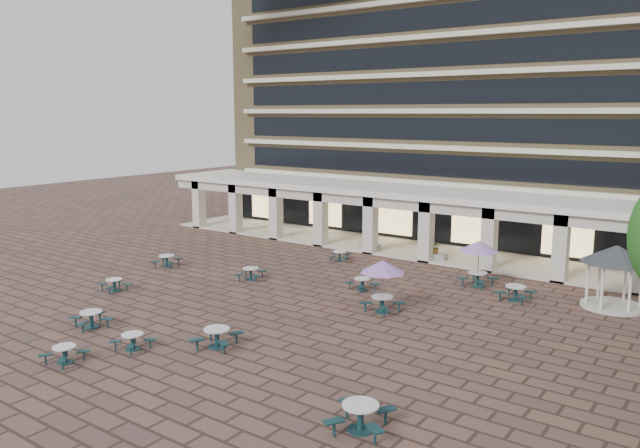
# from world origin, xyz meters

# --- Properties ---
(ground) EXTENTS (120.00, 120.00, 0.00)m
(ground) POSITION_xyz_m (0.00, 0.00, 0.00)
(ground) COLOR brown
(ground) RESTS_ON ground
(apartment_building) EXTENTS (40.00, 15.50, 25.20)m
(apartment_building) POSITION_xyz_m (0.00, 25.47, 12.60)
(apartment_building) COLOR #978155
(apartment_building) RESTS_ON ground
(retail_arcade) EXTENTS (42.00, 6.60, 4.40)m
(retail_arcade) POSITION_xyz_m (0.00, 14.80, 3.00)
(retail_arcade) COLOR white
(retail_arcade) RESTS_ON ground
(picnic_table_0) EXTENTS (1.71, 1.71, 0.66)m
(picnic_table_0) POSITION_xyz_m (-8.59, -3.72, 0.40)
(picnic_table_0) COLOR #163B43
(picnic_table_0) RESTS_ON ground
(picnic_table_1) EXTENTS (1.50, 1.50, 0.67)m
(picnic_table_1) POSITION_xyz_m (-0.74, -8.56, 0.40)
(picnic_table_1) COLOR #163B43
(picnic_table_1) RESTS_ON ground
(picnic_table_2) EXTENTS (1.62, 1.62, 0.67)m
(picnic_table_2) POSITION_xyz_m (-1.74, -11.00, 0.40)
(picnic_table_2) COLOR #163B43
(picnic_table_2) RESTS_ON ground
(picnic_table_3) EXTENTS (2.27, 2.27, 0.87)m
(picnic_table_3) POSITION_xyz_m (10.39, -8.72, 0.52)
(picnic_table_3) COLOR #163B43
(picnic_table_3) RESTS_ON ground
(picnic_table_5) EXTENTS (1.97, 1.97, 0.74)m
(picnic_table_5) POSITION_xyz_m (-4.46, -7.96, 0.44)
(picnic_table_5) COLOR #163B43
(picnic_table_5) RESTS_ON ground
(picnic_table_6) EXTENTS (2.22, 2.22, 2.56)m
(picnic_table_6) POSITION_xyz_m (5.10, 1.67, 2.18)
(picnic_table_6) COLOR #163B43
(picnic_table_6) RESTS_ON ground
(picnic_table_7) EXTENTS (2.18, 2.18, 0.82)m
(picnic_table_7) POSITION_xyz_m (1.90, -6.37, 0.49)
(picnic_table_7) COLOR #163B43
(picnic_table_7) RESTS_ON ground
(picnic_table_8) EXTENTS (1.99, 1.99, 0.73)m
(picnic_table_8) POSITION_xyz_m (-10.50, 1.57, 0.44)
(picnic_table_8) COLOR #163B43
(picnic_table_8) RESTS_ON ground
(picnic_table_9) EXTENTS (1.89, 1.89, 0.70)m
(picnic_table_9) POSITION_xyz_m (-4.12, 2.37, 0.42)
(picnic_table_9) COLOR #163B43
(picnic_table_9) RESTS_ON ground
(picnic_table_10) EXTENTS (1.78, 1.78, 0.66)m
(picnic_table_10) POSITION_xyz_m (2.27, 4.34, 0.40)
(picnic_table_10) COLOR #163B43
(picnic_table_10) RESTS_ON ground
(picnic_table_11) EXTENTS (2.23, 2.23, 2.58)m
(picnic_table_11) POSITION_xyz_m (7.11, 8.78, 2.19)
(picnic_table_11) COLOR #163B43
(picnic_table_11) RESTS_ON ground
(picnic_table_12) EXTENTS (1.76, 1.76, 0.64)m
(picnic_table_12) POSITION_xyz_m (-2.53, 9.25, 0.38)
(picnic_table_12) COLOR #163B43
(picnic_table_12) RESTS_ON ground
(picnic_table_13) EXTENTS (1.85, 1.85, 0.79)m
(picnic_table_13) POSITION_xyz_m (9.75, 7.31, 0.47)
(picnic_table_13) COLOR #163B43
(picnic_table_13) RESTS_ON ground
(gazebo) EXTENTS (3.37, 3.37, 3.14)m
(gazebo) POSITION_xyz_m (14.07, 9.03, 2.36)
(gazebo) COLOR beige
(gazebo) RESTS_ON ground
(planter_left) EXTENTS (1.50, 0.62, 1.18)m
(planter_left) POSITION_xyz_m (-2.45, 12.90, 0.45)
(planter_left) COLOR #979892
(planter_left) RESTS_ON ground
(planter_right) EXTENTS (1.50, 0.88, 1.34)m
(planter_right) POSITION_xyz_m (2.57, 12.90, 0.57)
(planter_right) COLOR #979892
(planter_right) RESTS_ON ground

